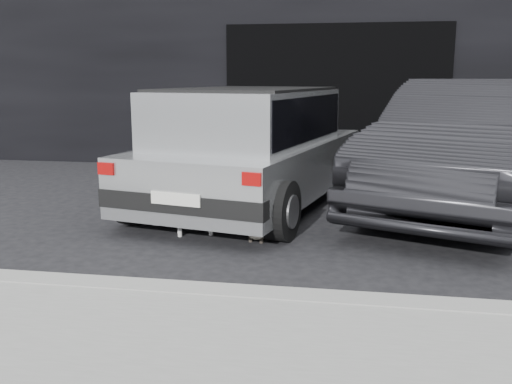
% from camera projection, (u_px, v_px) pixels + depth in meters
% --- Properties ---
extents(ground, '(80.00, 80.00, 0.00)m').
position_uv_depth(ground, '(237.00, 218.00, 6.85)').
color(ground, black).
rests_on(ground, ground).
extents(building_facade, '(34.00, 4.00, 5.00)m').
position_uv_depth(building_facade, '(340.00, 37.00, 11.99)').
color(building_facade, black).
rests_on(building_facade, ground).
extents(garage_opening, '(4.00, 0.10, 2.60)m').
position_uv_depth(garage_opening, '(336.00, 98.00, 10.28)').
color(garage_opening, black).
rests_on(garage_opening, ground).
extents(curb, '(18.00, 0.25, 0.12)m').
position_uv_depth(curb, '(300.00, 301.00, 4.17)').
color(curb, gray).
rests_on(curb, ground).
extents(silver_hatchback, '(2.74, 4.46, 1.53)m').
position_uv_depth(silver_hatchback, '(252.00, 143.00, 7.35)').
color(silver_hatchback, '#AEB1B3').
rests_on(silver_hatchback, ground).
extents(second_car, '(3.41, 5.29, 1.65)m').
position_uv_depth(second_car, '(470.00, 145.00, 7.21)').
color(second_car, black).
rests_on(second_car, ground).
extents(cat_siamese, '(0.32, 0.71, 0.25)m').
position_uv_depth(cat_siamese, '(259.00, 230.00, 5.92)').
color(cat_siamese, beige).
rests_on(cat_siamese, ground).
extents(cat_white, '(0.78, 0.45, 0.39)m').
position_uv_depth(cat_white, '(198.00, 217.00, 6.14)').
color(cat_white, silver).
rests_on(cat_white, ground).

